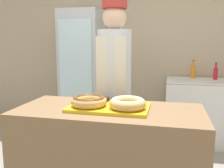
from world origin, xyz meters
name	(u,v)px	position (x,y,z in m)	size (l,w,h in m)	color
wall_back	(141,45)	(0.00, 2.13, 1.35)	(8.00, 0.06, 2.70)	tan
display_counter	(109,161)	(0.00, 0.00, 0.44)	(1.46, 0.67, 0.88)	brown
serving_tray	(109,107)	(0.00, 0.00, 0.90)	(0.62, 0.39, 0.02)	yellow
donut_chocolate_glaze	(89,101)	(-0.15, -0.04, 0.95)	(0.28, 0.28, 0.08)	tan
donut_light_glaze	(128,103)	(0.15, -0.04, 0.95)	(0.28, 0.28, 0.08)	tan
brownie_back_left	(103,99)	(-0.09, 0.13, 0.92)	(0.08, 0.08, 0.03)	#382111
brownie_back_right	(123,100)	(0.09, 0.13, 0.92)	(0.08, 0.08, 0.03)	#382111
baker_person	(114,85)	(-0.09, 0.59, 0.97)	(0.34, 0.34, 1.80)	#4C4C51
beverage_fridge	(83,73)	(-0.84, 1.74, 0.93)	(0.58, 0.62, 1.86)	#ADB2B7
chest_freezer	(200,111)	(0.89, 1.75, 0.45)	(0.95, 0.64, 0.88)	silver
bottle_orange	(193,71)	(0.78, 1.92, 0.98)	(0.06, 0.06, 0.26)	orange
bottle_red	(216,73)	(1.08, 1.85, 0.97)	(0.06, 0.06, 0.24)	red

